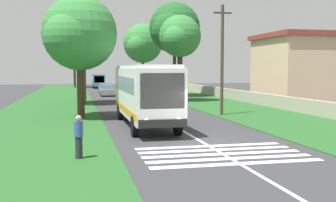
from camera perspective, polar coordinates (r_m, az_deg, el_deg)
name	(u,v)px	position (r m, az deg, el deg)	size (l,w,h in m)	color
ground	(200,141)	(20.45, 4.38, -5.46)	(160.00, 160.00, 0.00)	#333335
grass_verge_left	(47,113)	(34.53, -16.30, -1.55)	(120.00, 8.00, 0.04)	#235623
grass_verge_right	(239,108)	(37.21, 9.79, -1.02)	(120.00, 8.00, 0.04)	#235623
centre_line	(148,111)	(34.95, -2.76, -1.33)	(110.00, 0.16, 0.01)	silver
coach_bus	(144,91)	(25.43, -3.27, 1.35)	(11.16, 2.62, 3.73)	white
zebra_crossing	(223,154)	(17.38, 7.54, -7.23)	(4.05, 6.80, 0.01)	silver
trailing_car_0	(149,94)	(46.46, -2.58, 0.91)	(4.30, 1.78, 1.43)	navy
trailing_car_1	(107,91)	(54.85, -8.38, 1.41)	(4.30, 1.78, 1.43)	gray
trailing_car_2	(105,88)	(62.16, -8.64, 1.75)	(4.30, 1.78, 1.43)	gray
trailing_car_3	(124,86)	(70.38, -6.03, 2.08)	(4.30, 1.78, 1.43)	#B21E1E
trailing_minibus_0	(98,80)	(77.72, -9.57, 2.91)	(6.00, 2.14, 2.53)	teal
roadside_tree_left_0	(82,39)	(42.41, -11.80, 8.38)	(7.23, 6.19, 9.71)	brown
roadside_tree_left_1	(78,35)	(30.19, -12.32, 8.86)	(6.14, 5.27, 8.64)	#3D2D1E
roadside_tree_left_2	(73,47)	(80.86, -12.91, 7.32)	(6.56, 5.71, 10.72)	#4C3826
roadside_tree_right_0	(179,38)	(44.84, 1.49, 8.70)	(5.49, 4.51, 9.24)	#3D2D1E
roadside_tree_right_1	(173,29)	(53.02, 0.69, 9.83)	(7.97, 6.42, 11.88)	#3D2D1E
roadside_tree_right_2	(142,44)	(74.23, -3.62, 7.78)	(8.29, 6.94, 11.50)	#4C3826
utility_pole	(222,58)	(31.57, 7.46, 5.85)	(0.24, 1.40, 8.26)	#473828
roadside_wall	(252,97)	(43.08, 11.47, 0.48)	(70.00, 0.40, 1.14)	#B2A893
roadside_building	(293,67)	(48.78, 16.78, 4.54)	(9.83, 6.75, 7.45)	beige
pedestrian	(79,136)	(16.44, -12.21, -4.77)	(0.34, 0.34, 1.69)	#26262D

